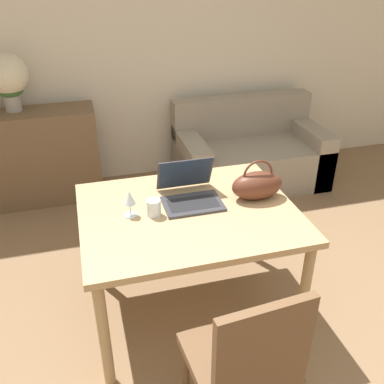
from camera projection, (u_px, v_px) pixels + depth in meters
wall_back at (134, 42)px, 3.98m from camera, size 10.00×0.06×2.70m
dining_table at (188, 222)px, 2.54m from camera, size 1.26×1.00×0.76m
chair at (246, 361)px, 1.84m from camera, size 0.48×0.48×0.96m
couch at (249, 155)px, 4.32m from camera, size 1.44×0.81×0.82m
sideboard at (38, 157)px, 3.92m from camera, size 1.09×0.40×0.87m
laptop at (190, 189)px, 2.59m from camera, size 0.35×0.36×0.24m
drinking_glass at (154, 208)px, 2.43m from camera, size 0.08×0.08×0.10m
wine_glass at (130, 199)px, 2.40m from camera, size 0.08×0.08×0.16m
handbag at (257, 185)px, 2.59m from camera, size 0.32×0.17×0.25m
flower_vase at (8, 78)px, 3.59m from camera, size 0.35×0.35×0.49m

